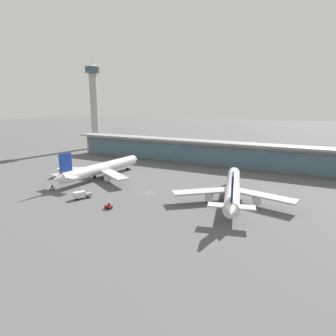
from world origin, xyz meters
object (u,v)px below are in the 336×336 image
(airliner_left_stand, at_px, (101,168))
(safety_cone_alpha, at_px, (80,188))
(control_tower, at_px, (94,100))
(service_truck_mid_apron_grey, at_px, (81,195))
(service_truck_under_wing_red, at_px, (109,206))
(airliner_centre_stand, at_px, (233,189))
(service_truck_near_nose_grey, at_px, (53,188))
(safety_cone_bravo, at_px, (58,185))

(airliner_left_stand, height_order, safety_cone_alpha, airliner_left_stand)
(control_tower, bearing_deg, airliner_left_stand, -47.91)
(airliner_left_stand, relative_size, service_truck_mid_apron_grey, 8.26)
(service_truck_under_wing_red, bearing_deg, airliner_centre_stand, 37.31)
(safety_cone_alpha, bearing_deg, airliner_left_stand, 100.59)
(service_truck_near_nose_grey, xyz_separation_m, safety_cone_alpha, (9.74, 6.94, -0.56))
(airliner_left_stand, height_order, service_truck_under_wing_red, airliner_left_stand)
(service_truck_under_wing_red, height_order, service_truck_mid_apron_grey, service_truck_mid_apron_grey)
(airliner_centre_stand, relative_size, safety_cone_bravo, 87.78)
(service_truck_mid_apron_grey, relative_size, control_tower, 0.10)
(service_truck_near_nose_grey, relative_size, service_truck_mid_apron_grey, 0.43)
(airliner_centre_stand, distance_m, service_truck_near_nose_grey, 80.35)
(service_truck_near_nose_grey, xyz_separation_m, safety_cone_bravo, (-3.21, 6.09, -0.56))
(airliner_left_stand, height_order, service_truck_near_nose_grey, airliner_left_stand)
(service_truck_under_wing_red, distance_m, safety_cone_bravo, 43.72)
(airliner_centre_stand, relative_size, safety_cone_alpha, 87.78)
(airliner_centre_stand, relative_size, service_truck_mid_apron_grey, 8.17)
(service_truck_near_nose_grey, bearing_deg, airliner_centre_stand, 15.87)
(safety_cone_bravo, bearing_deg, service_truck_under_wing_red, -18.43)
(airliner_left_stand, xyz_separation_m, service_truck_under_wing_red, (32.13, -33.94, -4.34))
(safety_cone_bravo, bearing_deg, control_tower, 122.34)
(service_truck_under_wing_red, distance_m, safety_cone_alpha, 32.08)
(service_truck_under_wing_red, height_order, safety_cone_bravo, service_truck_under_wing_red)
(airliner_centre_stand, xyz_separation_m, service_truck_under_wing_red, (-38.92, -29.66, -4.34))
(airliner_left_stand, relative_size, service_truck_under_wing_red, 20.23)
(service_truck_mid_apron_grey, bearing_deg, control_tower, 128.43)
(airliner_centre_stand, height_order, control_tower, control_tower)
(service_truck_under_wing_red, xyz_separation_m, control_tower, (-106.02, 115.76, 40.26))
(control_tower, bearing_deg, airliner_centre_stand, -30.71)
(service_truck_under_wing_red, bearing_deg, safety_cone_bravo, 161.57)
(service_truck_mid_apron_grey, relative_size, safety_cone_bravo, 10.75)
(control_tower, bearing_deg, service_truck_under_wing_red, -47.51)
(service_truck_under_wing_red, distance_m, control_tower, 162.06)
(control_tower, xyz_separation_m, safety_cone_bravo, (64.55, -101.94, -40.82))
(service_truck_under_wing_red, xyz_separation_m, safety_cone_bravo, (-41.47, 13.82, -0.56))
(airliner_left_stand, bearing_deg, service_truck_mid_apron_grey, -63.77)
(safety_cone_bravo, bearing_deg, service_truck_mid_apron_grey, -22.09)
(safety_cone_alpha, height_order, safety_cone_bravo, same)
(service_truck_near_nose_grey, height_order, safety_cone_bravo, service_truck_near_nose_grey)
(airliner_centre_stand, relative_size, service_truck_under_wing_red, 19.99)
(service_truck_near_nose_grey, bearing_deg, safety_cone_bravo, 117.80)
(service_truck_near_nose_grey, height_order, service_truck_under_wing_red, same)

